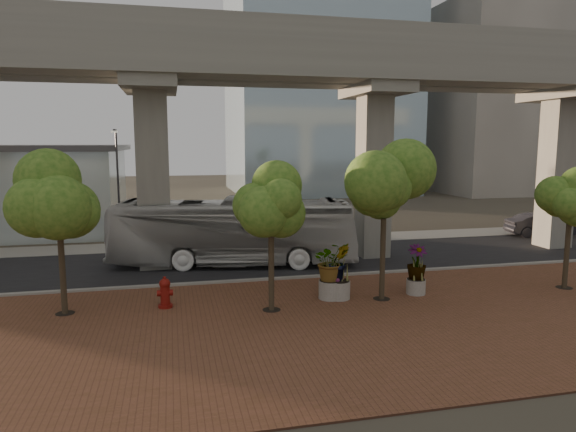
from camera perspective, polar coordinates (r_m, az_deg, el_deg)
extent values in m
plane|color=#393329|center=(26.37, -1.28, -6.03)|extent=(160.00, 160.00, 0.00)
cube|color=brown|center=(18.92, 3.72, -11.71)|extent=(70.00, 13.00, 0.06)
cube|color=black|center=(28.27, -2.10, -5.02)|extent=(90.00, 8.00, 0.04)
cube|color=gray|center=(24.45, -0.33, -6.97)|extent=(70.00, 0.25, 0.16)
cube|color=gray|center=(33.57, -3.87, -2.92)|extent=(90.00, 3.00, 0.06)
cube|color=gray|center=(26.27, -1.54, 17.00)|extent=(72.00, 2.40, 1.80)
cube|color=gray|center=(29.38, -2.82, 16.04)|extent=(72.00, 2.40, 1.80)
cube|color=gray|center=(25.47, -1.03, 20.48)|extent=(72.00, 0.12, 1.00)
cube|color=gray|center=(30.68, -3.22, 18.35)|extent=(72.00, 0.12, 1.00)
cube|color=#A8A198|center=(74.96, 22.78, 11.75)|extent=(18.00, 16.00, 24.00)
imported|color=silver|center=(27.21, -6.04, -1.79)|extent=(13.14, 5.30, 3.57)
imported|color=black|center=(39.71, 26.37, -0.94)|extent=(4.95, 2.51, 1.55)
cylinder|color=maroon|center=(20.96, -13.46, -9.67)|extent=(0.55, 0.55, 0.12)
cylinder|color=maroon|center=(20.83, -13.50, -8.50)|extent=(0.37, 0.37, 0.89)
sphere|color=maroon|center=(20.71, -13.54, -7.32)|extent=(0.43, 0.43, 0.43)
cylinder|color=maroon|center=(20.65, -13.56, -6.78)|extent=(0.12, 0.12, 0.15)
cylinder|color=maroon|center=(20.80, -13.50, -8.30)|extent=(0.61, 0.25, 0.25)
cylinder|color=#B0AC9F|center=(21.49, 4.73, -8.13)|extent=(0.98, 0.98, 0.76)
imported|color=#2F5E19|center=(21.19, 4.77, -5.03)|extent=(2.17, 2.17, 1.63)
cylinder|color=gray|center=(22.73, 14.02, -7.61)|extent=(0.82, 0.82, 0.63)
imported|color=#2F5E19|center=(22.47, 14.11, -5.00)|extent=(1.99, 1.99, 1.50)
cylinder|color=#A8A097|center=(21.52, 5.63, -8.14)|extent=(0.96, 0.96, 0.74)
imported|color=#2F5E19|center=(21.22, 5.68, -5.11)|extent=(2.13, 2.13, 1.60)
cylinder|color=#3F3524|center=(21.04, -23.76, -5.86)|extent=(0.22, 0.22, 3.11)
cylinder|color=black|center=(21.45, -23.52, -9.88)|extent=(0.70, 0.70, 0.01)
cylinder|color=#3F3524|center=(19.66, -1.87, -5.79)|extent=(0.22, 0.22, 3.32)
cylinder|color=black|center=(20.13, -1.85, -10.36)|extent=(0.70, 0.70, 0.01)
cylinder|color=#3F3524|center=(21.38, 10.46, -4.75)|extent=(0.22, 0.22, 3.34)
cylinder|color=black|center=(21.80, 10.35, -9.03)|extent=(0.70, 0.70, 0.01)
cylinder|color=#3F3524|center=(25.78, 28.58, -3.51)|extent=(0.22, 0.22, 3.26)
cylinder|color=black|center=(26.13, 28.33, -7.01)|extent=(0.70, 0.70, 0.01)
cylinder|color=#303035|center=(32.80, -18.32, 2.75)|extent=(0.12, 0.12, 7.14)
cube|color=#303035|center=(32.24, -18.68, 9.01)|extent=(0.13, 0.89, 0.13)
cube|color=silver|center=(31.80, -18.75, 8.86)|extent=(0.36, 0.18, 0.11)
cylinder|color=#2E2E33|center=(34.61, 8.46, 3.31)|extent=(0.12, 0.12, 7.11)
cube|color=#2E2E33|center=(34.09, 8.86, 9.21)|extent=(0.13, 0.89, 0.13)
cube|color=silver|center=(33.67, 9.14, 9.07)|extent=(0.36, 0.18, 0.11)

